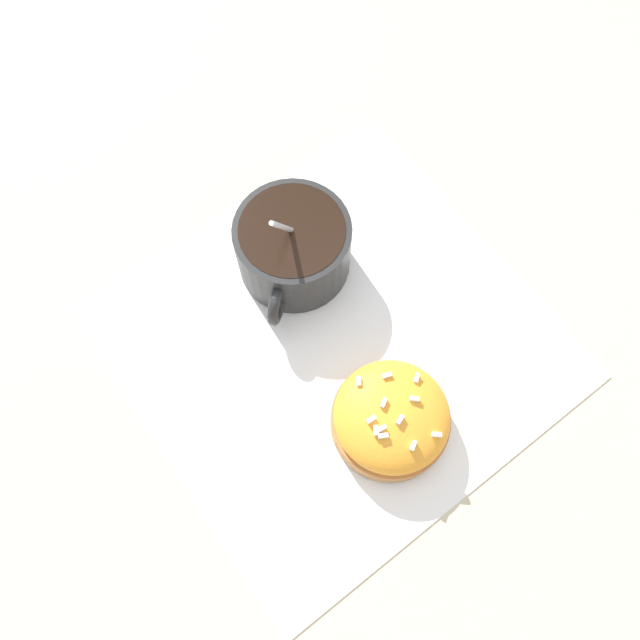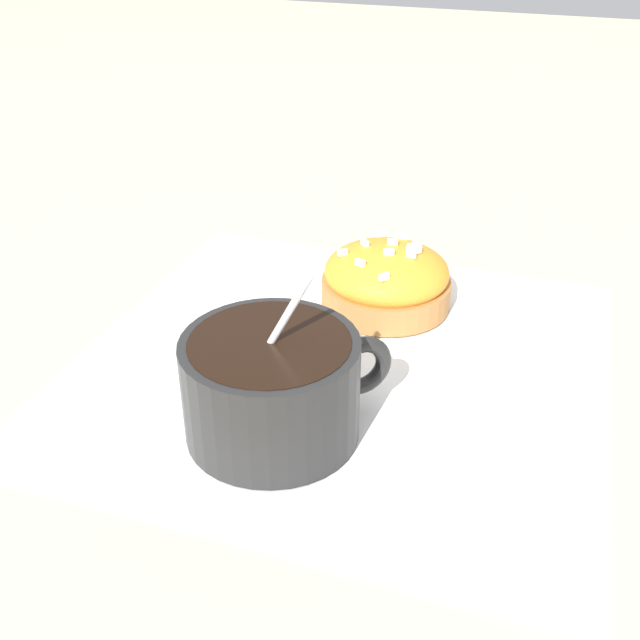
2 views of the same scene
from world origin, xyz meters
name	(u,v)px [view 1 (image 1 of 2)]	position (x,y,z in m)	size (l,w,h in m)	color
ground_plane	(336,343)	(0.00, 0.00, 0.00)	(3.00, 3.00, 0.00)	#C6B793
paper_napkin	(336,342)	(0.00, 0.00, 0.00)	(0.33, 0.34, 0.00)	white
coffee_cup	(293,246)	(-0.08, 0.01, 0.03)	(0.10, 0.10, 0.10)	black
frosted_pastry	(391,418)	(0.08, -0.01, 0.02)	(0.09, 0.09, 0.05)	#B2753D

